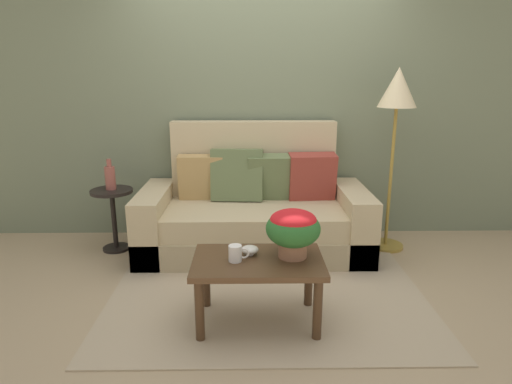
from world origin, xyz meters
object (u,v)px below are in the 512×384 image
at_px(floor_lamp, 397,103).
at_px(table_vase, 110,177).
at_px(potted_plant, 293,228).
at_px(coffee_mug, 236,253).
at_px(snack_bowl, 250,250).
at_px(couch, 254,212).
at_px(side_table, 113,209).
at_px(coffee_table, 258,270).

xyz_separation_m(floor_lamp, table_vase, (-2.53, -0.00, -0.65)).
bearing_deg(floor_lamp, potted_plant, -128.97).
height_order(coffee_mug, snack_bowl, coffee_mug).
bearing_deg(floor_lamp, table_vase, -179.90).
xyz_separation_m(couch, floor_lamp, (1.24, -0.00, 0.99)).
height_order(side_table, snack_bowl, side_table).
bearing_deg(couch, side_table, -178.92).
xyz_separation_m(couch, coffee_table, (0.01, -1.28, 0.03)).
height_order(potted_plant, snack_bowl, potted_plant).
bearing_deg(snack_bowl, side_table, 136.35).
xyz_separation_m(potted_plant, table_vase, (-1.52, 1.24, 0.05)).
xyz_separation_m(couch, coffee_mug, (-0.13, -1.31, 0.15)).
distance_m(side_table, floor_lamp, 2.69).
xyz_separation_m(potted_plant, snack_bowl, (-0.27, 0.04, -0.16)).
relative_size(potted_plant, coffee_mug, 2.66).
distance_m(couch, snack_bowl, 1.22).
bearing_deg(table_vase, coffee_table, -44.43).
bearing_deg(snack_bowl, table_vase, 136.11).
xyz_separation_m(couch, side_table, (-1.29, -0.02, 0.05)).
xyz_separation_m(side_table, potted_plant, (1.52, -1.22, 0.24)).
bearing_deg(coffee_table, snack_bowl, 125.17).
bearing_deg(potted_plant, coffee_mug, -170.04).
distance_m(couch, side_table, 1.29).
xyz_separation_m(floor_lamp, potted_plant, (-1.00, -1.24, -0.70)).
distance_m(coffee_table, table_vase, 1.85).
distance_m(coffee_table, side_table, 1.80).
height_order(side_table, table_vase, table_vase).
xyz_separation_m(couch, snack_bowl, (-0.04, -1.21, 0.13)).
bearing_deg(potted_plant, snack_bowl, 172.29).
bearing_deg(coffee_mug, floor_lamp, 43.69).
relative_size(coffee_table, floor_lamp, 0.51).
xyz_separation_m(side_table, floor_lamp, (2.52, 0.02, 0.94)).
height_order(potted_plant, table_vase, table_vase).
xyz_separation_m(potted_plant, coffee_mug, (-0.36, -0.06, -0.14)).
height_order(snack_bowl, table_vase, table_vase).
bearing_deg(table_vase, coffee_mug, -48.28).
bearing_deg(side_table, potted_plant, -38.87).
relative_size(coffee_mug, table_vase, 0.47).
bearing_deg(potted_plant, table_vase, 140.88).
height_order(coffee_table, snack_bowl, snack_bowl).
distance_m(couch, coffee_mug, 1.33).
relative_size(coffee_table, table_vase, 3.01).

